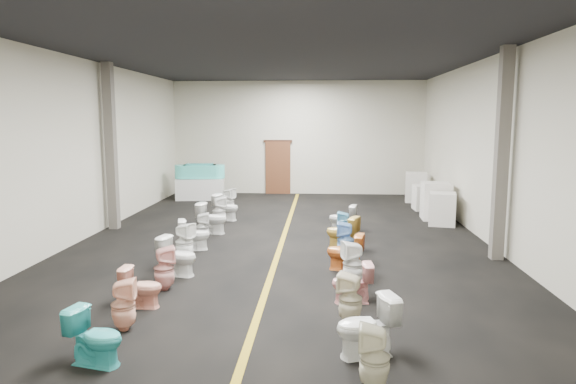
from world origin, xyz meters
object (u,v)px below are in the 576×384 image
object	(u,v)px
toilet_left_8	(212,218)
toilet_left_1	(123,305)
display_table	(200,189)
bathtub	(200,171)
toilet_right_5	(345,252)
toilet_right_0	(374,358)
toilet_left_5	(184,242)
toilet_right_9	(343,218)
toilet_left_3	(164,268)
toilet_right_4	(353,264)
toilet_left_7	(202,227)
toilet_left_10	(226,207)
toilet_right_1	(367,327)
toilet_right_3	(352,283)
appliance_crate_a	(442,209)
toilet_right_8	(344,226)
toilet_left_11	(228,201)
toilet_right_7	(342,232)
toilet_left_0	(96,337)
toilet_left_4	(178,256)
toilet_left_6	(194,235)
appliance_crate_b	(436,201)
toilet_right_2	(350,299)
toilet_left_9	(219,211)
appliance_crate_d	(416,187)
appliance_crate_c	(425,198)
toilet_right_6	(346,240)
toilet_left_2	(142,287)

from	to	relation	value
toilet_left_8	toilet_left_1	bearing A→B (deg)	-170.01
display_table	bathtub	bearing A→B (deg)	90.00
toilet_right_5	toilet_right_0	bearing A→B (deg)	13.61
toilet_left_5	toilet_right_0	bearing A→B (deg)	-125.20
toilet_right_9	toilet_left_3	bearing A→B (deg)	-21.44
toilet_right_4	toilet_left_7	bearing A→B (deg)	-146.86
toilet_left_5	toilet_right_5	xyz separation A→B (m)	(3.37, -0.41, -0.04)
toilet_left_3	toilet_left_10	world-z (taller)	toilet_left_3
toilet_right_1	toilet_right_3	xyz separation A→B (m)	(-0.07, 1.93, -0.06)
toilet_left_7	appliance_crate_a	bearing A→B (deg)	-82.24
toilet_right_1	toilet_left_8	bearing A→B (deg)	-171.58
toilet_right_0	toilet_right_9	xyz separation A→B (m)	(-0.04, 8.10, -0.01)
appliance_crate_a	toilet_right_8	xyz separation A→B (m)	(-2.86, -2.01, -0.10)
toilet_left_11	toilet_right_0	bearing A→B (deg)	-140.30
toilet_right_7	toilet_right_9	xyz separation A→B (m)	(0.08, 1.78, -0.02)
toilet_left_8	toilet_right_4	xyz separation A→B (m)	(3.46, -4.14, 0.01)
toilet_left_0	toilet_left_4	distance (m)	3.66
toilet_left_6	toilet_left_10	world-z (taller)	toilet_left_10
appliance_crate_b	toilet_left_0	bearing A→B (deg)	-122.59
toilet_left_3	toilet_right_7	size ratio (longest dim) A/B	1.01
toilet_right_2	toilet_left_9	bearing A→B (deg)	-136.77
toilet_left_10	toilet_right_5	world-z (taller)	toilet_left_10
appliance_crate_d	toilet_right_4	bearing A→B (deg)	-106.27
appliance_crate_b	toilet_left_6	xyz separation A→B (m)	(-6.36, -4.08, -0.20)
appliance_crate_d	toilet_right_1	distance (m)	12.86
toilet_right_0	appliance_crate_b	bearing A→B (deg)	170.65
toilet_left_0	toilet_right_9	distance (m)	8.41
toilet_right_9	toilet_left_0	bearing A→B (deg)	-10.72
display_table	toilet_right_1	bearing A→B (deg)	-67.80
appliance_crate_d	toilet_left_6	world-z (taller)	appliance_crate_d
display_table	toilet_right_1	distance (m)	13.65
display_table	toilet_right_8	world-z (taller)	display_table
appliance_crate_c	toilet_right_7	size ratio (longest dim) A/B	1.05
toilet_right_6	toilet_right_5	bearing A→B (deg)	-0.51
toilet_right_1	appliance_crate_b	bearing A→B (deg)	144.61
toilet_left_7	toilet_right_5	distance (m)	4.05
toilet_right_1	toilet_left_9	bearing A→B (deg)	-174.37
toilet_left_4	toilet_right_1	bearing A→B (deg)	-120.51
toilet_left_3	toilet_left_2	bearing A→B (deg)	147.88
appliance_crate_a	toilet_left_1	world-z (taller)	appliance_crate_a
toilet_left_3	toilet_right_2	world-z (taller)	toilet_left_3
appliance_crate_c	toilet_left_6	world-z (taller)	appliance_crate_c
toilet_left_7	toilet_right_4	size ratio (longest dim) A/B	0.86
toilet_left_11	toilet_right_6	world-z (taller)	toilet_left_11
toilet_right_3	display_table	bearing A→B (deg)	-159.11
appliance_crate_b	toilet_right_3	xyz separation A→B (m)	(-2.92, -7.31, -0.22)
toilet_right_5	toilet_left_4	bearing A→B (deg)	-68.08
toilet_left_4	toilet_left_8	bearing A→B (deg)	15.20
bathtub	toilet_left_11	size ratio (longest dim) A/B	2.22
toilet_left_6	toilet_right_3	bearing A→B (deg)	-147.84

